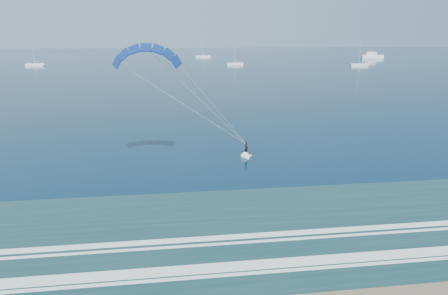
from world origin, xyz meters
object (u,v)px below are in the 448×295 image
(motor_yacht, at_px, (371,56))
(sailboat_2, at_px, (235,64))
(sailboat_3, at_px, (203,56))
(sailboat_1, at_px, (35,64))
(kitesurfer_rig, at_px, (202,102))
(sailboat_4, at_px, (359,65))

(motor_yacht, bearing_deg, sailboat_2, -154.64)
(motor_yacht, relative_size, sailboat_2, 1.28)
(sailboat_2, distance_m, sailboat_3, 72.97)
(sailboat_2, bearing_deg, sailboat_1, 175.73)
(kitesurfer_rig, height_order, motor_yacht, kitesurfer_rig)
(sailboat_1, relative_size, sailboat_3, 0.88)
(kitesurfer_rig, relative_size, sailboat_2, 1.51)
(sailboat_1, bearing_deg, sailboat_4, -7.83)
(motor_yacht, relative_size, sailboat_3, 1.09)
(kitesurfer_rig, xyz_separation_m, sailboat_3, (18.79, 230.48, -7.07))
(sailboat_1, height_order, sailboat_2, sailboat_1)
(sailboat_1, relative_size, sailboat_2, 1.03)
(kitesurfer_rig, bearing_deg, sailboat_3, 85.34)
(sailboat_2, distance_m, sailboat_4, 60.87)
(kitesurfer_rig, bearing_deg, motor_yacht, 58.39)
(sailboat_1, xyz_separation_m, sailboat_3, (87.88, 64.91, 0.01))
(motor_yacht, distance_m, sailboat_1, 198.33)
(motor_yacht, bearing_deg, kitesurfer_rig, -121.61)
(sailboat_2, relative_size, sailboat_4, 0.96)
(sailboat_1, distance_m, sailboat_2, 98.46)
(sailboat_3, distance_m, sailboat_4, 110.99)
(sailboat_2, bearing_deg, sailboat_4, -13.60)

